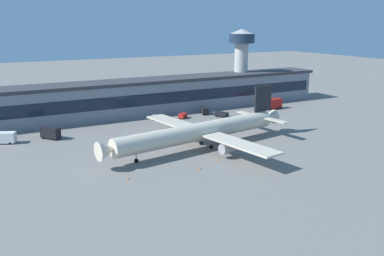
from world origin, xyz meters
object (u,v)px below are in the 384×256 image
(baggage_tug, at_px, (183,115))
(traffic_cone_0, at_px, (128,178))
(control_tower, at_px, (241,57))
(airliner, at_px, (201,131))
(pushback_tractor, at_px, (221,114))
(fuel_truck, at_px, (1,137))
(traffic_cone_2, at_px, (200,168))
(crew_van, at_px, (204,110))
(catering_truck, at_px, (274,103))
(stair_truck, at_px, (51,133))
(traffic_cone_1, at_px, (218,160))
(follow_me_car, at_px, (158,117))

(baggage_tug, distance_m, traffic_cone_0, 61.71)
(control_tower, bearing_deg, airliner, -133.39)
(pushback_tractor, bearing_deg, fuel_truck, 179.42)
(traffic_cone_2, bearing_deg, fuel_truck, 131.26)
(control_tower, xyz_separation_m, traffic_cone_2, (-59.00, -67.79, -19.45))
(pushback_tractor, distance_m, crew_van, 7.68)
(airliner, distance_m, crew_van, 43.92)
(airliner, distance_m, catering_truck, 61.79)
(control_tower, height_order, fuel_truck, control_tower)
(catering_truck, bearing_deg, traffic_cone_2, -142.30)
(control_tower, bearing_deg, traffic_cone_2, -131.03)
(stair_truck, relative_size, catering_truck, 0.83)
(stair_truck, height_order, traffic_cone_1, stair_truck)
(pushback_tractor, bearing_deg, control_tower, 42.97)
(traffic_cone_1, xyz_separation_m, traffic_cone_2, (-7.00, -2.94, -0.00))
(traffic_cone_0, bearing_deg, follow_me_car, 59.54)
(catering_truck, height_order, pushback_tractor, catering_truck)
(traffic_cone_1, bearing_deg, fuel_truck, 137.71)
(crew_van, bearing_deg, airliner, -121.17)
(control_tower, height_order, traffic_cone_0, control_tower)
(baggage_tug, bearing_deg, catering_truck, -3.54)
(airliner, bearing_deg, baggage_tug, 70.90)
(airliner, relative_size, control_tower, 1.93)
(catering_truck, distance_m, baggage_tug, 40.36)
(stair_truck, distance_m, traffic_cone_2, 51.76)
(pushback_tractor, relative_size, traffic_cone_2, 9.65)
(control_tower, xyz_separation_m, traffic_cone_1, (-52.01, -64.86, -19.45))
(pushback_tractor, distance_m, follow_me_car, 24.03)
(airliner, xyz_separation_m, traffic_cone_0, (-26.45, -13.03, -4.54))
(pushback_tractor, bearing_deg, traffic_cone_1, -123.33)
(airliner, relative_size, crew_van, 10.88)
(fuel_truck, height_order, traffic_cone_0, fuel_truck)
(fuel_truck, bearing_deg, traffic_cone_0, -62.78)
(airliner, distance_m, control_tower, 74.51)
(stair_truck, height_order, follow_me_car, stair_truck)
(airliner, distance_m, fuel_truck, 58.45)
(baggage_tug, bearing_deg, traffic_cone_0, -128.73)
(airliner, distance_m, pushback_tractor, 40.30)
(stair_truck, bearing_deg, traffic_cone_1, -50.78)
(control_tower, xyz_separation_m, catering_truck, (2.28, -20.44, -17.44))
(pushback_tractor, height_order, traffic_cone_1, pushback_tractor)
(catering_truck, height_order, traffic_cone_1, catering_truck)
(catering_truck, xyz_separation_m, crew_van, (-29.76, 4.85, -0.83))
(catering_truck, xyz_separation_m, traffic_cone_2, (-61.28, -47.35, -2.01))
(stair_truck, relative_size, crew_van, 1.10)
(crew_van, xyz_separation_m, traffic_cone_1, (-24.52, -49.27, -1.17))
(crew_van, distance_m, traffic_cone_2, 60.99)
(stair_truck, relative_size, baggage_tug, 1.51)
(pushback_tractor, height_order, traffic_cone_0, pushback_tractor)
(catering_truck, xyz_separation_m, baggage_tug, (-40.27, 2.49, -1.21))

